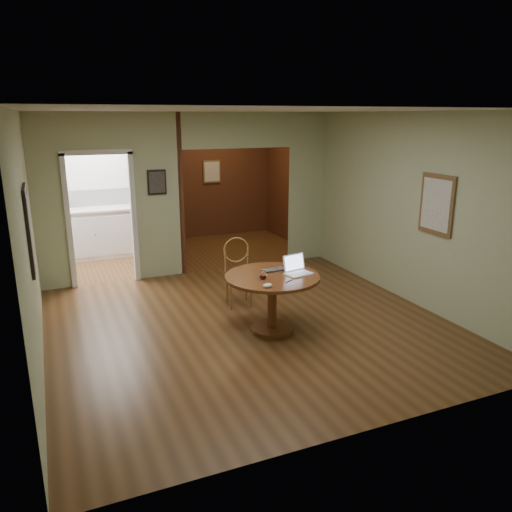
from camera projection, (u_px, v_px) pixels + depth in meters
name	position (u px, v px, depth m)	size (l,w,h in m)	color
floor	(250.00, 325.00, 6.52)	(5.00, 5.00, 0.00)	#492D15
room_shell	(158.00, 196.00, 8.73)	(5.20, 7.50, 5.00)	silver
dining_table	(272.00, 290.00, 6.21)	(1.18, 1.18, 0.74)	brown
chair	(238.00, 268.00, 7.13)	(0.46, 0.46, 0.97)	olive
open_laptop	(296.00, 268.00, 6.24)	(0.36, 0.33, 0.23)	white
closed_laptop	(275.00, 271.00, 6.30)	(0.31, 0.20, 0.02)	#A8A9AD
mouse	(267.00, 285.00, 5.72)	(0.12, 0.07, 0.05)	white
wine_glass	(263.00, 274.00, 6.02)	(0.10, 0.10, 0.11)	white
pen	(289.00, 281.00, 5.94)	(0.01, 0.01, 0.14)	#0B0D52
kitchen_cabinet	(102.00, 232.00, 9.60)	(2.06, 0.60, 0.94)	white
grocery_bag	(142.00, 197.00, 9.73)	(0.33, 0.28, 0.33)	beige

